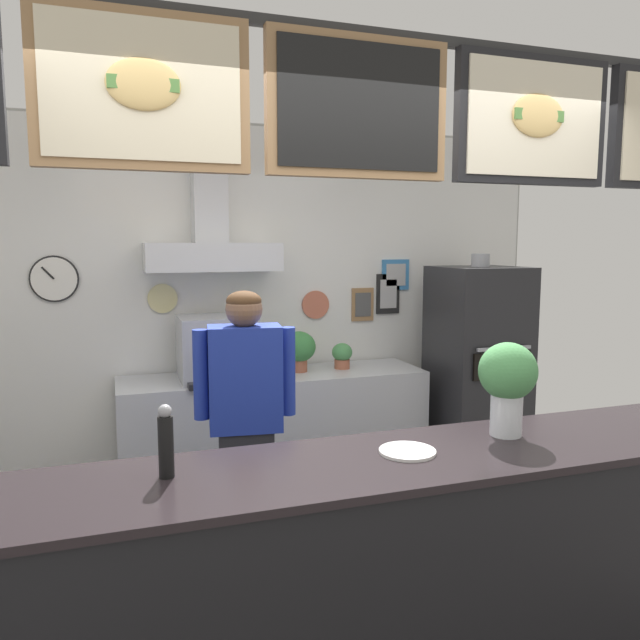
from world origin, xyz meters
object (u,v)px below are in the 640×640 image
at_px(pizza_oven, 477,374).
at_px(espresso_machine, 217,348).
at_px(condiment_plate, 407,451).
at_px(potted_basil, 299,348).
at_px(pepper_grinder, 166,442).
at_px(basil_vase, 507,382).
at_px(shop_worker, 246,428).
at_px(potted_thyme, 342,355).

bearing_deg(pizza_oven, espresso_machine, 173.83).
bearing_deg(condiment_plate, espresso_machine, 98.49).
bearing_deg(potted_basil, pepper_grinder, -116.73).
relative_size(pizza_oven, basil_vase, 4.64).
height_order(shop_worker, potted_thyme, shop_worker).
relative_size(potted_basil, basil_vase, 0.79).
height_order(espresso_machine, pepper_grinder, espresso_machine).
xyz_separation_m(potted_basil, basil_vase, (0.20, -2.28, 0.23)).
relative_size(shop_worker, basil_vase, 4.21).
bearing_deg(espresso_machine, shop_worker, -91.74).
distance_m(espresso_machine, basil_vase, 2.37).
bearing_deg(basil_vase, condiment_plate, -172.26).
relative_size(potted_thyme, basil_vase, 0.51).
bearing_deg(pizza_oven, pepper_grinder, -141.37).
xyz_separation_m(espresso_machine, basil_vase, (0.82, -2.22, 0.18)).
distance_m(espresso_machine, pepper_grinder, 2.31).
relative_size(potted_thyme, pepper_grinder, 0.78).
height_order(pizza_oven, basil_vase, pizza_oven).
distance_m(condiment_plate, pepper_grinder, 0.89).
height_order(shop_worker, basil_vase, shop_worker).
height_order(potted_thyme, basil_vase, basil_vase).
distance_m(shop_worker, espresso_machine, 1.15).
relative_size(espresso_machine, potted_basil, 1.76).
distance_m(pizza_oven, pepper_grinder, 3.26).
bearing_deg(potted_thyme, pepper_grinder, -123.25).
bearing_deg(potted_basil, potted_thyme, -0.31).
distance_m(potted_thyme, basil_vase, 2.30).
bearing_deg(espresso_machine, condiment_plate, -81.51).
height_order(shop_worker, condiment_plate, shop_worker).
relative_size(potted_thyme, condiment_plate, 0.92).
distance_m(pizza_oven, espresso_machine, 2.03).
height_order(shop_worker, potted_basil, shop_worker).
height_order(pizza_oven, pepper_grinder, pizza_oven).
distance_m(pizza_oven, shop_worker, 2.22).
xyz_separation_m(condiment_plate, basil_vase, (0.48, 0.07, 0.22)).
relative_size(shop_worker, potted_thyme, 8.22).
relative_size(espresso_machine, basil_vase, 1.39).
bearing_deg(shop_worker, potted_thyme, -122.67).
bearing_deg(potted_basil, pizza_oven, -11.34).
bearing_deg(pizza_oven, shop_worker, -155.96).
bearing_deg(pizza_oven, condiment_plate, -128.65).
height_order(pizza_oven, potted_thyme, pizza_oven).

